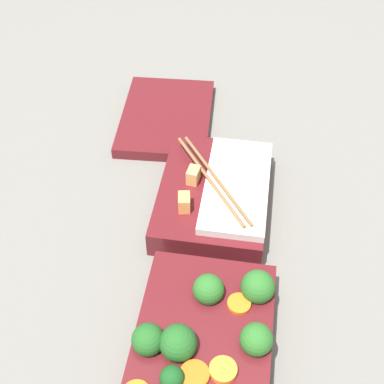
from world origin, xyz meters
TOP-DOWN VIEW (x-y plane):
  - ground_plane at (0.00, 0.00)m, footprint 3.00×3.00m
  - bento_tray_vegetable at (-0.11, -0.03)m, footprint 0.21×0.15m
  - bento_tray_rice at (0.12, -0.01)m, footprint 0.21×0.15m
  - bento_lid at (0.31, 0.10)m, footprint 0.22×0.16m

SIDE VIEW (x-z plane):
  - ground_plane at x=0.00m, z-range 0.00..0.00m
  - bento_lid at x=0.31m, z-range 0.00..0.02m
  - bento_tray_rice at x=0.12m, z-range -0.01..0.06m
  - bento_tray_vegetable at x=-0.11m, z-range -0.01..0.06m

